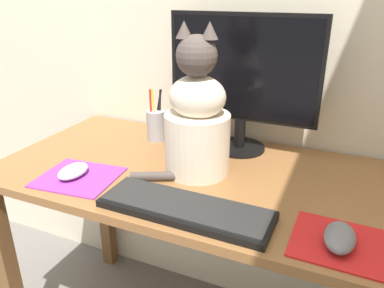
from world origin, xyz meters
name	(u,v)px	position (x,y,z in m)	size (l,w,h in m)	color
desk	(211,205)	(0.00, 0.00, 0.61)	(1.29, 0.61, 0.72)	brown
monitor	(243,77)	(0.02, 0.21, 0.96)	(0.48, 0.17, 0.43)	black
keyboard	(185,208)	(0.01, -0.22, 0.73)	(0.42, 0.14, 0.02)	black
mousepad_left	(79,177)	(-0.34, -0.18, 0.72)	(0.23, 0.21, 0.00)	purple
mousepad_right	(340,243)	(0.36, -0.19, 0.72)	(0.20, 0.18, 0.00)	red
computer_mouse_left	(73,171)	(-0.35, -0.18, 0.74)	(0.07, 0.10, 0.03)	white
computer_mouse_right	(340,237)	(0.36, -0.20, 0.74)	(0.06, 0.11, 0.03)	slate
cat	(197,120)	(-0.05, 0.00, 0.88)	(0.25, 0.25, 0.42)	beige
pen_cup	(156,124)	(-0.28, 0.17, 0.78)	(0.07, 0.07, 0.18)	#99999E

